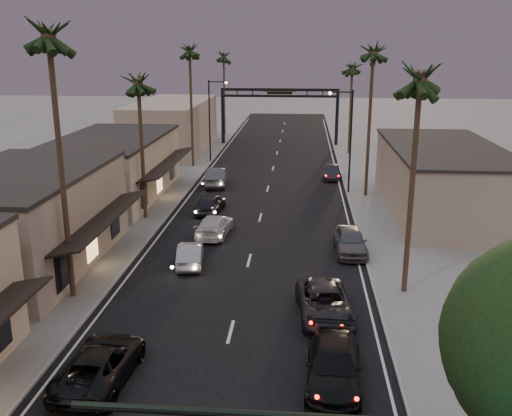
% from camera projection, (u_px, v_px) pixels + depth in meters
% --- Properties ---
extents(ground, '(200.00, 200.00, 0.00)m').
position_uv_depth(ground, '(263.00, 207.00, 46.14)').
color(ground, slate).
rests_on(ground, ground).
extents(road, '(14.00, 120.00, 0.02)m').
position_uv_depth(road, '(267.00, 192.00, 50.93)').
color(road, black).
rests_on(road, ground).
extents(sidewalk_left, '(5.00, 92.00, 0.12)m').
position_uv_depth(sidewalk_left, '(179.00, 172.00, 58.38)').
color(sidewalk_left, slate).
rests_on(sidewalk_left, ground).
extents(sidewalk_right, '(5.00, 92.00, 0.12)m').
position_uv_depth(sidewalk_right, '(366.00, 176.00, 56.87)').
color(sidewalk_right, slate).
rests_on(sidewalk_right, ground).
extents(storefront_mid, '(8.00, 14.00, 5.50)m').
position_uv_depth(storefront_mid, '(23.00, 222.00, 33.01)').
color(storefront_mid, gray).
rests_on(storefront_mid, ground).
extents(storefront_far, '(8.00, 16.00, 5.00)m').
position_uv_depth(storefront_far, '(112.00, 169.00, 48.40)').
color(storefront_far, tan).
rests_on(storefront_far, ground).
extents(storefront_dist, '(8.00, 20.00, 6.00)m').
position_uv_depth(storefront_dist, '(172.00, 126.00, 70.30)').
color(storefront_dist, gray).
rests_on(storefront_dist, ground).
extents(building_right, '(8.00, 18.00, 5.00)m').
position_uv_depth(building_right, '(442.00, 180.00, 44.34)').
color(building_right, gray).
rests_on(building_right, ground).
extents(arch, '(15.20, 0.40, 7.27)m').
position_uv_depth(arch, '(280.00, 102.00, 73.36)').
color(arch, black).
rests_on(arch, ground).
extents(streetlight_right, '(2.13, 0.30, 9.00)m').
position_uv_depth(streetlight_right, '(348.00, 133.00, 48.92)').
color(streetlight_right, black).
rests_on(streetlight_right, ground).
extents(streetlight_left, '(2.13, 0.30, 9.00)m').
position_uv_depth(streetlight_left, '(212.00, 114.00, 62.47)').
color(streetlight_left, black).
rests_on(streetlight_left, ground).
extents(palm_lb, '(3.20, 3.20, 15.20)m').
position_uv_depth(palm_lb, '(48.00, 28.00, 25.89)').
color(palm_lb, '#38281C').
rests_on(palm_lb, ground).
extents(palm_lc, '(3.20, 3.20, 12.20)m').
position_uv_depth(palm_lc, '(138.00, 77.00, 40.11)').
color(palm_lc, '#38281C').
rests_on(palm_lc, ground).
extents(palm_ld, '(3.20, 3.20, 14.20)m').
position_uv_depth(palm_ld, '(189.00, 47.00, 57.77)').
color(palm_ld, '#38281C').
rests_on(palm_ld, ground).
extents(palm_ra, '(3.20, 3.20, 13.20)m').
position_uv_depth(palm_ra, '(421.00, 71.00, 26.98)').
color(palm_ra, '#38281C').
rests_on(palm_ra, ground).
extents(palm_rb, '(3.20, 3.20, 14.20)m').
position_uv_depth(palm_rb, '(373.00, 48.00, 45.87)').
color(palm_rb, '#38281C').
rests_on(palm_rb, ground).
extents(palm_rc, '(3.20, 3.20, 12.20)m').
position_uv_depth(palm_rc, '(353.00, 64.00, 65.57)').
color(palm_rc, '#38281C').
rests_on(palm_rc, ground).
extents(palm_far, '(3.20, 3.20, 13.20)m').
position_uv_depth(palm_far, '(224.00, 54.00, 80.05)').
color(palm_far, '#38281C').
rests_on(palm_far, ground).
extents(oncoming_pickup, '(2.63, 5.36, 1.46)m').
position_uv_depth(oncoming_pickup, '(100.00, 364.00, 22.09)').
color(oncoming_pickup, black).
rests_on(oncoming_pickup, ground).
extents(oncoming_silver, '(1.95, 4.21, 1.34)m').
position_uv_depth(oncoming_silver, '(190.00, 254.00, 33.84)').
color(oncoming_silver, gray).
rests_on(oncoming_silver, ground).
extents(oncoming_white, '(2.36, 5.01, 1.41)m').
position_uv_depth(oncoming_white, '(215.00, 226.00, 39.05)').
color(oncoming_white, '#B2B2B2').
rests_on(oncoming_white, ground).
extents(oncoming_dgrey, '(2.16, 4.54, 1.50)m').
position_uv_depth(oncoming_dgrey, '(210.00, 203.00, 44.40)').
color(oncoming_dgrey, black).
rests_on(oncoming_dgrey, ground).
extents(oncoming_grey_far, '(2.33, 5.34, 1.71)m').
position_uv_depth(oncoming_grey_far, '(216.00, 177.00, 52.90)').
color(oncoming_grey_far, '#414145').
rests_on(oncoming_grey_far, ground).
extents(curbside_near, '(2.96, 5.51, 1.47)m').
position_uv_depth(curbside_near, '(325.00, 304.00, 27.21)').
color(curbside_near, black).
rests_on(curbside_near, ground).
extents(curbside_black, '(2.36, 5.25, 1.49)m').
position_uv_depth(curbside_black, '(334.00, 366.00, 21.92)').
color(curbside_black, black).
rests_on(curbside_black, ground).
extents(curbside_grey, '(2.05, 4.77, 1.60)m').
position_uv_depth(curbside_grey, '(350.00, 241.00, 35.70)').
color(curbside_grey, '#4D4D52').
rests_on(curbside_grey, ground).
extents(curbside_far, '(1.53, 4.05, 1.32)m').
position_uv_depth(curbside_far, '(331.00, 172.00, 55.63)').
color(curbside_far, black).
rests_on(curbside_far, ground).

